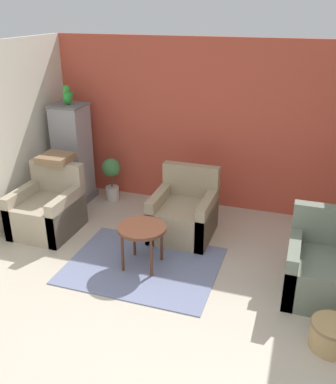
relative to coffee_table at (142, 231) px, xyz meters
name	(u,v)px	position (x,y,z in m)	size (l,w,h in m)	color
ground_plane	(111,348)	(0.21, -1.33, -0.47)	(20.00, 20.00, 0.00)	beige
wall_back_accent	(204,125)	(0.21, 1.97, 0.76)	(4.69, 0.06, 2.46)	#C64C38
area_rug	(143,265)	(0.00, 0.00, -0.46)	(1.76, 1.37, 0.01)	slate
coffee_table	(142,231)	(0.00, 0.00, 0.00)	(0.57, 0.57, 0.53)	#512D1E
armchair_left	(48,211)	(-1.54, 0.42, -0.17)	(0.77, 0.84, 0.89)	tan
armchair_right	(324,270)	(2.01, 0.12, -0.17)	(0.77, 0.84, 0.89)	slate
armchair_middle	(184,215)	(0.24, 0.89, -0.17)	(0.77, 0.84, 0.89)	#9E896B
birdcage	(73,154)	(-1.71, 1.46, 0.28)	(0.52, 0.52, 1.51)	slate
parrot	(67,96)	(-1.71, 1.46, 1.18)	(0.13, 0.24, 0.28)	green
potted_plant	(111,174)	(-1.15, 1.60, -0.03)	(0.31, 0.28, 0.69)	beige
wicker_basket	(332,335)	(2.09, -0.69, -0.32)	(0.40, 0.40, 0.26)	tan
throw_pillow	(55,158)	(-1.54, 0.73, 0.47)	(0.41, 0.41, 0.10)	#846647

